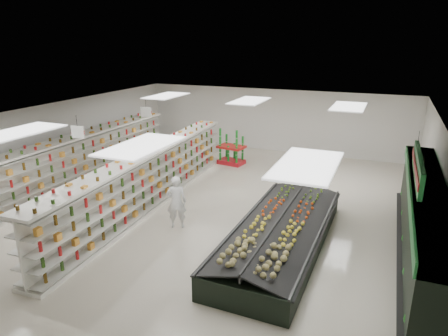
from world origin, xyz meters
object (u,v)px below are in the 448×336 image
at_px(gondola_left, 75,163).
at_px(produce_island, 281,232).
at_px(shopper_main, 176,202).
at_px(shopper_background, 159,151).
at_px(gondola_center, 149,181).
at_px(soda_endcap, 231,148).

distance_m(gondola_left, produce_island, 9.02).
bearing_deg(produce_island, shopper_main, -179.58).
bearing_deg(shopper_background, produce_island, -140.38).
height_order(gondola_center, produce_island, gondola_center).
bearing_deg(soda_endcap, produce_island, -58.55).
distance_m(gondola_left, gondola_center, 3.86).
xyz_separation_m(soda_endcap, shopper_main, (0.87, -6.85, 0.09)).
height_order(gondola_left, soda_endcap, gondola_left).
bearing_deg(shopper_background, gondola_center, -167.53).
xyz_separation_m(gondola_left, produce_island, (8.84, -1.74, -0.48)).
bearing_deg(gondola_center, produce_island, -15.58).
bearing_deg(gondola_left, produce_island, -10.59).
relative_size(produce_island, shopper_background, 4.27).
bearing_deg(soda_endcap, shopper_main, -82.74).
bearing_deg(produce_island, soda_endcap, 121.45).
xyz_separation_m(produce_island, soda_endcap, (-4.17, 6.82, 0.31)).
distance_m(gondola_left, shopper_main, 5.81).
xyz_separation_m(shopper_main, shopper_background, (-3.72, 5.06, -0.08)).
xyz_separation_m(gondola_left, shopper_main, (5.54, -1.76, -0.07)).
distance_m(gondola_center, shopper_background, 4.36).
relative_size(gondola_left, soda_endcap, 7.42).
bearing_deg(produce_island, gondola_left, 168.89).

